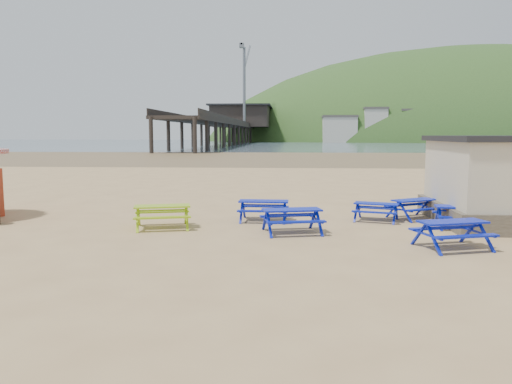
{
  "coord_description": "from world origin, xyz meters",
  "views": [
    {
      "loc": [
        1.42,
        -17.43,
        3.21
      ],
      "look_at": [
        0.15,
        1.5,
        1.0
      ],
      "focal_mm": 35.0,
      "sensor_mm": 36.0,
      "label": 1
    }
  ],
  "objects": [
    {
      "name": "picnic_table_blue_f",
      "position": [
        7.35,
        -0.18,
        0.38
      ],
      "size": [
        2.0,
        1.69,
        0.76
      ],
      "rotation": [
        0.0,
        0.0,
        -0.13
      ],
      "color": "#0E07A9",
      "rests_on": "ground"
    },
    {
      "name": "picnic_table_yellow",
      "position": [
        -2.91,
        -0.84,
        0.39
      ],
      "size": [
        2.19,
        1.93,
        0.79
      ],
      "rotation": [
        0.0,
        0.0,
        0.25
      ],
      "color": "#90B40B",
      "rests_on": "ground"
    },
    {
      "name": "picnic_table_blue_b",
      "position": [
        4.65,
        1.09,
        0.34
      ],
      "size": [
        1.92,
        1.72,
        0.67
      ],
      "rotation": [
        0.0,
        0.0,
        -0.31
      ],
      "color": "#0E07A9",
      "rests_on": "ground"
    },
    {
      "name": "ground",
      "position": [
        0.0,
        0.0,
        0.0
      ],
      "size": [
        400.0,
        400.0,
        0.0
      ],
      "primitive_type": "plane",
      "color": "tan",
      "rests_on": "ground"
    },
    {
      "name": "headland_town",
      "position": [
        90.0,
        229.68,
        -9.91
      ],
      "size": [
        264.0,
        144.0,
        108.0
      ],
      "color": "#2D4C1E",
      "rests_on": "ground"
    },
    {
      "name": "picnic_table_blue_d",
      "position": [
        1.51,
        -1.4,
        0.4
      ],
      "size": [
        2.18,
        1.91,
        0.79
      ],
      "rotation": [
        0.0,
        0.0,
        0.23
      ],
      "color": "#0E07A9",
      "rests_on": "ground"
    },
    {
      "name": "picnic_table_blue_e",
      "position": [
        6.0,
        -3.3,
        0.39
      ],
      "size": [
        2.24,
        1.99,
        0.79
      ],
      "rotation": [
        0.0,
        0.0,
        0.3
      ],
      "color": "#0E07A9",
      "rests_on": "ground"
    },
    {
      "name": "sea",
      "position": [
        0.0,
        170.0,
        0.01
      ],
      "size": [
        400.0,
        400.0,
        0.0
      ],
      "primitive_type": "plane",
      "color": "#4B5E6B",
      "rests_on": "ground"
    },
    {
      "name": "pier",
      "position": [
        -17.99,
        178.23,
        5.46
      ],
      "size": [
        24.0,
        220.0,
        39.29
      ],
      "color": "black",
      "rests_on": "ground"
    },
    {
      "name": "picnic_table_blue_a",
      "position": [
        0.48,
        0.83,
        0.38
      ],
      "size": [
        1.86,
        1.52,
        0.76
      ],
      "rotation": [
        0.0,
        0.0,
        -0.03
      ],
      "color": "#0E07A9",
      "rests_on": "ground"
    },
    {
      "name": "wet_sand",
      "position": [
        0.0,
        55.0,
        0.0
      ],
      "size": [
        400.0,
        400.0,
        0.0
      ],
      "primitive_type": "plane",
      "color": "olive",
      "rests_on": "ground"
    },
    {
      "name": "picnic_table_blue_c",
      "position": [
        6.19,
        1.71,
        0.37
      ],
      "size": [
        2.24,
        2.11,
        0.74
      ],
      "rotation": [
        0.0,
        0.0,
        0.52
      ],
      "color": "#0E07A9",
      "rests_on": "ground"
    }
  ]
}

